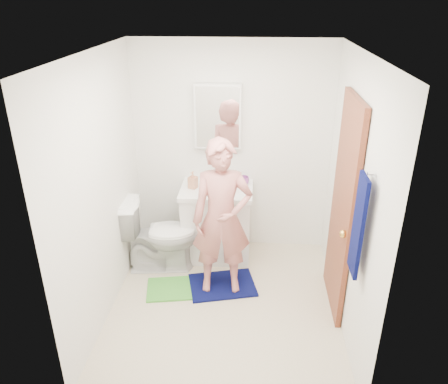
# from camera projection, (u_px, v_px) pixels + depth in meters

# --- Properties ---
(floor) EXTENTS (2.20, 2.40, 0.02)m
(floor) POSITION_uv_depth(u_px,v_px,m) (224.00, 305.00, 4.32)
(floor) COLOR beige
(floor) RESTS_ON ground
(ceiling) EXTENTS (2.20, 2.40, 0.02)m
(ceiling) POSITION_uv_depth(u_px,v_px,m) (224.00, 51.00, 3.31)
(ceiling) COLOR white
(ceiling) RESTS_ON ground
(wall_back) EXTENTS (2.20, 0.02, 2.40)m
(wall_back) POSITION_uv_depth(u_px,v_px,m) (232.00, 149.00, 4.91)
(wall_back) COLOR white
(wall_back) RESTS_ON ground
(wall_front) EXTENTS (2.20, 0.02, 2.40)m
(wall_front) POSITION_uv_depth(u_px,v_px,m) (211.00, 278.00, 2.72)
(wall_front) COLOR white
(wall_front) RESTS_ON ground
(wall_left) EXTENTS (0.02, 2.40, 2.40)m
(wall_left) POSITION_uv_depth(u_px,v_px,m) (100.00, 191.00, 3.89)
(wall_left) COLOR white
(wall_left) RESTS_ON ground
(wall_right) EXTENTS (0.02, 2.40, 2.40)m
(wall_right) POSITION_uv_depth(u_px,v_px,m) (353.00, 199.00, 3.74)
(wall_right) COLOR white
(wall_right) RESTS_ON ground
(vanity_cabinet) EXTENTS (0.75, 0.55, 0.80)m
(vanity_cabinet) POSITION_uv_depth(u_px,v_px,m) (217.00, 224.00, 4.99)
(vanity_cabinet) COLOR white
(vanity_cabinet) RESTS_ON floor
(countertop) EXTENTS (0.79, 0.59, 0.05)m
(countertop) POSITION_uv_depth(u_px,v_px,m) (217.00, 190.00, 4.81)
(countertop) COLOR white
(countertop) RESTS_ON vanity_cabinet
(sink_basin) EXTENTS (0.40, 0.40, 0.03)m
(sink_basin) POSITION_uv_depth(u_px,v_px,m) (217.00, 189.00, 4.80)
(sink_basin) COLOR white
(sink_basin) RESTS_ON countertop
(faucet) EXTENTS (0.03, 0.03, 0.12)m
(faucet) POSITION_uv_depth(u_px,v_px,m) (218.00, 177.00, 4.94)
(faucet) COLOR silver
(faucet) RESTS_ON countertop
(medicine_cabinet) EXTENTS (0.50, 0.12, 0.70)m
(medicine_cabinet) POSITION_uv_depth(u_px,v_px,m) (218.00, 116.00, 4.69)
(medicine_cabinet) COLOR white
(medicine_cabinet) RESTS_ON wall_back
(mirror_panel) EXTENTS (0.46, 0.01, 0.66)m
(mirror_panel) POSITION_uv_depth(u_px,v_px,m) (217.00, 118.00, 4.63)
(mirror_panel) COLOR white
(mirror_panel) RESTS_ON wall_back
(door) EXTENTS (0.05, 0.80, 2.05)m
(door) POSITION_uv_depth(u_px,v_px,m) (343.00, 209.00, 3.95)
(door) COLOR brown
(door) RESTS_ON ground
(door_knob) EXTENTS (0.07, 0.07, 0.07)m
(door_knob) POSITION_uv_depth(u_px,v_px,m) (343.00, 234.00, 3.70)
(door_knob) COLOR gold
(door_knob) RESTS_ON door
(towel) EXTENTS (0.03, 0.24, 0.80)m
(towel) POSITION_uv_depth(u_px,v_px,m) (358.00, 226.00, 3.21)
(towel) COLOR #070B41
(towel) RESTS_ON wall_right
(towel_hook) EXTENTS (0.06, 0.02, 0.02)m
(towel_hook) POSITION_uv_depth(u_px,v_px,m) (372.00, 174.00, 3.03)
(towel_hook) COLOR silver
(towel_hook) RESTS_ON wall_right
(toilet) EXTENTS (0.85, 0.55, 0.83)m
(toilet) POSITION_uv_depth(u_px,v_px,m) (160.00, 235.00, 4.75)
(toilet) COLOR white
(toilet) RESTS_ON floor
(bath_mat) EXTENTS (0.77, 0.63, 0.02)m
(bath_mat) POSITION_uv_depth(u_px,v_px,m) (222.00, 285.00, 4.59)
(bath_mat) COLOR #070B41
(bath_mat) RESTS_ON floor
(green_rug) EXTENTS (0.53, 0.47, 0.02)m
(green_rug) POSITION_uv_depth(u_px,v_px,m) (170.00, 289.00, 4.53)
(green_rug) COLOR green
(green_rug) RESTS_ON floor
(soap_dispenser) EXTENTS (0.11, 0.12, 0.19)m
(soap_dispenser) POSITION_uv_depth(u_px,v_px,m) (193.00, 180.00, 4.76)
(soap_dispenser) COLOR tan
(soap_dispenser) RESTS_ON countertop
(toothbrush_cup) EXTENTS (0.16, 0.16, 0.10)m
(toothbrush_cup) POSITION_uv_depth(u_px,v_px,m) (244.00, 181.00, 4.86)
(toothbrush_cup) COLOR #99469B
(toothbrush_cup) RESTS_ON countertop
(man) EXTENTS (0.62, 0.44, 1.60)m
(man) POSITION_uv_depth(u_px,v_px,m) (222.00, 219.00, 4.22)
(man) COLOR #BE706B
(man) RESTS_ON bath_mat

